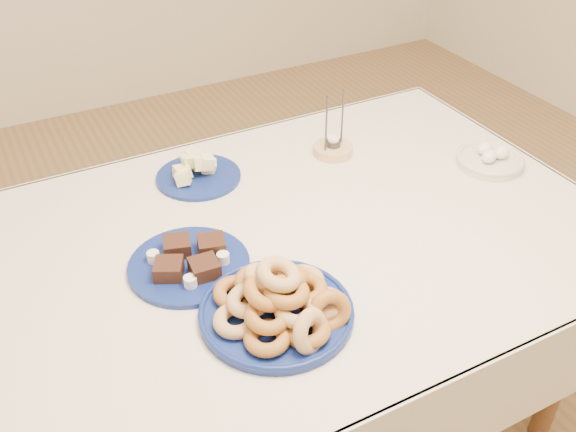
% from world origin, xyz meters
% --- Properties ---
extents(ground, '(5.00, 5.00, 0.00)m').
position_xyz_m(ground, '(0.00, 0.00, 0.00)').
color(ground, olive).
rests_on(ground, ground).
extents(dining_table, '(1.71, 1.11, 0.75)m').
position_xyz_m(dining_table, '(0.00, 0.00, 0.64)').
color(dining_table, brown).
rests_on(dining_table, ground).
extents(donut_platter, '(0.42, 0.42, 0.15)m').
position_xyz_m(donut_platter, '(-0.12, -0.25, 0.79)').
color(donut_platter, navy).
rests_on(donut_platter, dining_table).
extents(melon_plate, '(0.27, 0.27, 0.08)m').
position_xyz_m(melon_plate, '(-0.08, 0.36, 0.78)').
color(melon_plate, navy).
rests_on(melon_plate, dining_table).
extents(brownie_plate, '(0.36, 0.36, 0.05)m').
position_xyz_m(brownie_plate, '(-0.23, -0.00, 0.77)').
color(brownie_plate, navy).
rests_on(brownie_plate, dining_table).
extents(candle_holder, '(0.15, 0.15, 0.20)m').
position_xyz_m(candle_holder, '(0.33, 0.29, 0.77)').
color(candle_holder, tan).
rests_on(candle_holder, dining_table).
extents(egg_bowl, '(0.23, 0.23, 0.06)m').
position_xyz_m(egg_bowl, '(0.70, 0.02, 0.77)').
color(egg_bowl, beige).
rests_on(egg_bowl, dining_table).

